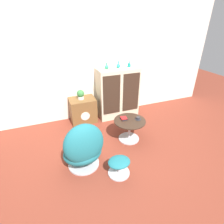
{
  "coord_description": "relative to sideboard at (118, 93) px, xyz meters",
  "views": [
    {
      "loc": [
        -0.9,
        -2.23,
        2.13
      ],
      "look_at": [
        0.16,
        0.51,
        0.55
      ],
      "focal_mm": 28.0,
      "sensor_mm": 36.0,
      "label": 1
    }
  ],
  "objects": [
    {
      "name": "potted_plant",
      "position": [
        -0.87,
        0.01,
        0.08
      ],
      "size": [
        0.16,
        0.16,
        0.21
      ],
      "color": "silver",
      "rests_on": "tv_console"
    },
    {
      "name": "teacup",
      "position": [
        -0.01,
        -1.03,
        -0.14
      ],
      "size": [
        0.12,
        0.12,
        0.05
      ],
      "color": "#2D2D33",
      "rests_on": "coffee_table"
    },
    {
      "name": "ground_plane",
      "position": [
        -0.6,
        -1.3,
        -0.58
      ],
      "size": [
        12.0,
        12.0,
        0.0
      ],
      "primitive_type": "plane",
      "color": "brown"
    },
    {
      "name": "coffee_table",
      "position": [
        -0.17,
        -1.01,
        -0.31
      ],
      "size": [
        0.6,
        0.6,
        0.43
      ],
      "color": "#B7B7BC",
      "rests_on": "ground_plane"
    },
    {
      "name": "book_stack",
      "position": [
        -0.26,
        -0.93,
        -0.14
      ],
      "size": [
        0.13,
        0.13,
        0.04
      ],
      "color": "black",
      "rests_on": "coffee_table"
    },
    {
      "name": "sideboard",
      "position": [
        0.0,
        0.0,
        0.0
      ],
      "size": [
        0.94,
        0.46,
        1.16
      ],
      "color": "beige",
      "rests_on": "ground_plane"
    },
    {
      "name": "ottoman",
      "position": [
        -0.7,
        -1.75,
        -0.4
      ],
      "size": [
        0.34,
        0.34,
        0.28
      ],
      "color": "#B7B7BC",
      "rests_on": "ground_plane"
    },
    {
      "name": "egg_chair",
      "position": [
        -1.16,
        -1.42,
        -0.21
      ],
      "size": [
        0.69,
        0.64,
        0.83
      ],
      "color": "#B7B7BC",
      "rests_on": "ground_plane"
    },
    {
      "name": "wall_back",
      "position": [
        -0.6,
        0.26,
        0.72
      ],
      "size": [
        6.4,
        0.06,
        2.6
      ],
      "color": "silver",
      "rests_on": "ground_plane"
    },
    {
      "name": "vase_leftmost",
      "position": [
        -0.26,
        0.0,
        0.63
      ],
      "size": [
        0.09,
        0.09,
        0.14
      ],
      "color": "#2D8E6B",
      "rests_on": "sideboard"
    },
    {
      "name": "tv_console",
      "position": [
        -0.85,
        0.01,
        -0.3
      ],
      "size": [
        0.57,
        0.45,
        0.56
      ],
      "color": "brown",
      "rests_on": "ground_plane"
    },
    {
      "name": "vase_inner_left",
      "position": [
        0.01,
        0.0,
        0.63
      ],
      "size": [
        0.09,
        0.09,
        0.15
      ],
      "color": "teal",
      "rests_on": "sideboard"
    },
    {
      "name": "vase_inner_right",
      "position": [
        0.27,
        0.0,
        0.62
      ],
      "size": [
        0.07,
        0.07,
        0.13
      ],
      "color": "#147A75",
      "rests_on": "sideboard"
    }
  ]
}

